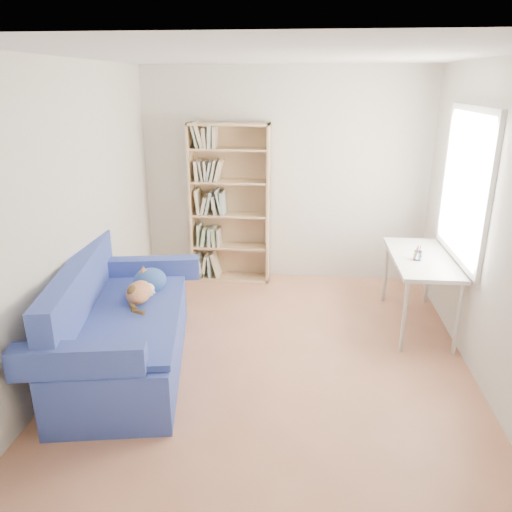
# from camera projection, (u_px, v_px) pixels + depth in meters

# --- Properties ---
(ground) EXTENTS (4.00, 4.00, 0.00)m
(ground) POSITION_uv_depth(u_px,v_px,m) (273.00, 352.00, 4.69)
(ground) COLOR #AD6C4E
(ground) RESTS_ON ground
(room_shell) EXTENTS (3.54, 4.04, 2.62)m
(room_shell) POSITION_uv_depth(u_px,v_px,m) (287.00, 179.00, 4.17)
(room_shell) COLOR silver
(room_shell) RESTS_ON ground
(sofa) EXTENTS (1.26, 2.12, 0.97)m
(sofa) POSITION_uv_depth(u_px,v_px,m) (121.00, 329.00, 4.36)
(sofa) COLOR navy
(sofa) RESTS_ON ground
(bookshelf) EXTENTS (0.98, 0.30, 1.95)m
(bookshelf) POSITION_uv_depth(u_px,v_px,m) (230.00, 210.00, 6.17)
(bookshelf) COLOR tan
(bookshelf) RESTS_ON ground
(desk) EXTENTS (0.58, 1.26, 0.75)m
(desk) POSITION_uv_depth(u_px,v_px,m) (421.00, 263.00, 5.01)
(desk) COLOR silver
(desk) RESTS_ON ground
(pen_cup) EXTENTS (0.08, 0.08, 0.16)m
(pen_cup) POSITION_uv_depth(u_px,v_px,m) (418.00, 255.00, 4.88)
(pen_cup) COLOR white
(pen_cup) RESTS_ON desk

